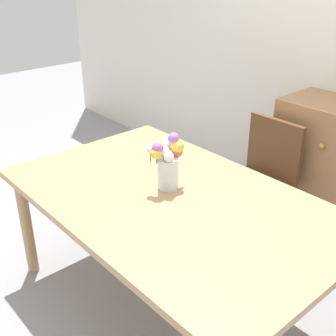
# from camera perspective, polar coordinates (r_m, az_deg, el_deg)

# --- Properties ---
(ground_plane) EXTENTS (12.00, 12.00, 0.00)m
(ground_plane) POSITION_cam_1_polar(r_m,az_deg,el_deg) (2.74, 0.56, -17.19)
(ground_plane) COLOR #939399
(dining_table) EXTENTS (1.83, 1.14, 0.74)m
(dining_table) POSITION_cam_1_polar(r_m,az_deg,el_deg) (2.34, 0.63, -5.31)
(dining_table) COLOR tan
(dining_table) RESTS_ON ground_plane
(chair_far) EXTENTS (0.42, 0.42, 0.90)m
(chair_far) POSITION_cam_1_polar(r_m,az_deg,el_deg) (3.06, 12.20, -0.91)
(chair_far) COLOR brown
(chair_far) RESTS_ON ground_plane
(flower_vase) EXTENTS (0.16, 0.22, 0.31)m
(flower_vase) POSITION_cam_1_polar(r_m,az_deg,el_deg) (2.32, 0.01, 1.02)
(flower_vase) COLOR silver
(flower_vase) RESTS_ON dining_table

